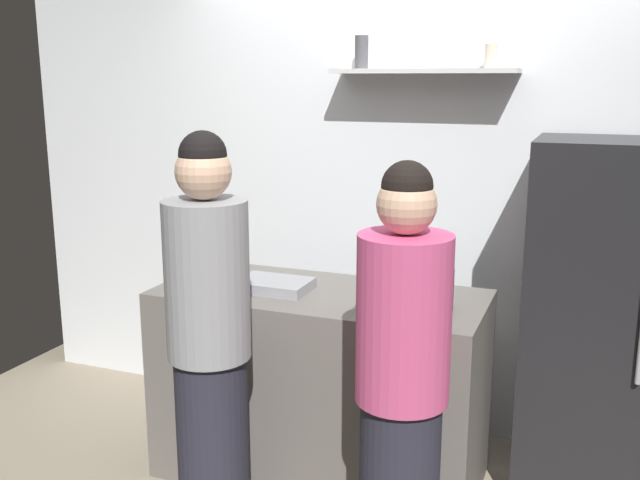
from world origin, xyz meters
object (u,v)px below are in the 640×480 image
refrigerator (597,323)px  wine_bottle_pale_glass (372,281)px  wine_bottle_green_glass (397,276)px  person_pink_top (402,390)px  person_grey_hoodie (210,345)px  baking_pan (274,285)px  water_bottle_plastic (212,269)px  wine_bottle_dark_glass (445,286)px  wine_bottle_amber_glass (237,248)px  utensil_holder (235,267)px

refrigerator → wine_bottle_pale_glass: 1.06m
wine_bottle_green_glass → person_pink_top: bearing=-72.8°
refrigerator → person_grey_hoodie: 1.75m
person_grey_hoodie → refrigerator: bearing=-69.6°
baking_pan → wine_bottle_green_glass: size_ratio=1.17×
wine_bottle_green_glass → person_pink_top: (0.21, -0.67, -0.23)m
baking_pan → person_grey_hoodie: (-0.03, -0.56, -0.10)m
water_bottle_plastic → wine_bottle_dark_glass: bearing=7.0°
wine_bottle_pale_glass → refrigerator: bearing=25.2°
water_bottle_plastic → person_grey_hoodie: person_grey_hoodie is taller
refrigerator → person_pink_top: size_ratio=1.01×
wine_bottle_amber_glass → wine_bottle_green_glass: bearing=-10.0°
person_pink_top → person_grey_hoodie: (-0.82, 0.03, 0.04)m
utensil_holder → wine_bottle_dark_glass: bearing=-4.9°
wine_bottle_green_glass → person_grey_hoodie: size_ratio=0.17×
wine_bottle_dark_glass → water_bottle_plastic: size_ratio=1.15×
wine_bottle_amber_glass → person_grey_hoodie: size_ratio=0.19×
wine_bottle_amber_glass → wine_bottle_green_glass: (0.90, -0.16, -0.02)m
utensil_holder → person_grey_hoodie: bearing=-70.9°
baking_pan → utensil_holder: (-0.26, 0.10, 0.04)m
utensil_holder → wine_bottle_green_glass: bearing=-1.7°
utensil_holder → water_bottle_plastic: 0.23m
wine_bottle_dark_glass → person_pink_top: person_pink_top is taller
wine_bottle_amber_glass → water_bottle_plastic: 0.36m
person_pink_top → person_grey_hoodie: bearing=95.6°
refrigerator → wine_bottle_pale_glass: bearing=-154.8°
wine_bottle_dark_glass → water_bottle_plastic: bearing=-173.0°
water_bottle_plastic → person_grey_hoodie: bearing=-62.2°
wine_bottle_amber_glass → utensil_holder: bearing=-65.3°
person_grey_hoodie → baking_pan: bearing=-15.6°
wine_bottle_green_glass → refrigerator: bearing=20.6°
refrigerator → utensil_holder: 1.73m
water_bottle_plastic → person_pink_top: person_pink_top is taller
utensil_holder → wine_bottle_dark_glass: size_ratio=0.77×
wine_bottle_dark_glass → wine_bottle_green_glass: bearing=164.0°
wine_bottle_amber_glass → wine_bottle_pale_glass: size_ratio=1.17×
refrigerator → person_grey_hoodie: size_ratio=0.96×
utensil_holder → wine_bottle_amber_glass: 0.16m
wine_bottle_green_glass → water_bottle_plastic: 0.86m
refrigerator → water_bottle_plastic: bearing=-162.9°
wine_bottle_dark_glass → person_pink_top: 0.64m
utensil_holder → wine_bottle_amber_glass: wine_bottle_amber_glass is taller
refrigerator → wine_bottle_amber_glass: 1.78m
baking_pan → wine_bottle_dark_glass: 0.82m
utensil_holder → wine_bottle_pale_glass: wine_bottle_pale_glass is taller
wine_bottle_green_glass → person_pink_top: size_ratio=0.18×
refrigerator → wine_bottle_amber_glass: bearing=-174.7°
refrigerator → water_bottle_plastic: (-1.69, -0.52, 0.22)m
refrigerator → wine_bottle_green_glass: bearing=-159.4°
person_grey_hoodie → wine_bottle_dark_glass: bearing=-68.8°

